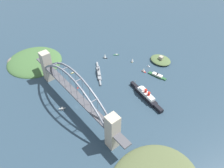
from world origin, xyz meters
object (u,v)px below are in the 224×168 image
(small_boat_4, at_px, (105,56))
(fort_island_mid_harbor, at_px, (161,60))
(small_boat_2, at_px, (78,85))
(naval_cruiser, at_px, (99,73))
(small_boat_1, at_px, (116,124))
(small_boat_3, at_px, (149,66))
(small_boat_0, at_px, (132,60))
(small_boat_6, at_px, (73,73))
(ocean_liner, at_px, (146,96))
(harbor_ferry_steamer, at_px, (157,75))
(seaplane_taxiing_near_bridge, at_px, (62,109))
(small_boat_7, at_px, (144,70))
(harbor_arch_bridge, at_px, (75,93))
(small_boat_5, at_px, (116,55))

(small_boat_4, bearing_deg, fort_island_mid_harbor, 44.58)
(small_boat_2, bearing_deg, naval_cruiser, 97.48)
(naval_cruiser, relative_size, small_boat_1, 6.86)
(fort_island_mid_harbor, distance_m, small_boat_3, 34.62)
(small_boat_1, bearing_deg, fort_island_mid_harbor, 110.94)
(small_boat_0, bearing_deg, naval_cruiser, -99.13)
(small_boat_3, bearing_deg, small_boat_6, -121.48)
(ocean_liner, bearing_deg, harbor_ferry_steamer, 114.81)
(ocean_liner, height_order, small_boat_6, ocean_liner)
(naval_cruiser, relative_size, harbor_ferry_steamer, 1.67)
(small_boat_2, relative_size, small_boat_4, 0.88)
(seaplane_taxiing_near_bridge, xyz_separation_m, small_boat_1, (83.86, 48.95, 1.96))
(naval_cruiser, height_order, small_boat_2, naval_cruiser)
(small_boat_1, height_order, small_boat_7, small_boat_7)
(harbor_ferry_steamer, distance_m, fort_island_mid_harbor, 53.80)
(small_boat_4, bearing_deg, naval_cruiser, -50.41)
(harbor_arch_bridge, distance_m, harbor_ferry_steamer, 175.89)
(small_boat_2, bearing_deg, ocean_liner, 37.28)
(small_boat_6, bearing_deg, small_boat_7, 52.68)
(small_boat_7, bearing_deg, small_boat_3, 104.15)
(harbor_arch_bridge, bearing_deg, small_boat_2, 144.22)
(small_boat_6, bearing_deg, small_boat_1, -6.54)
(seaplane_taxiing_near_bridge, distance_m, small_boat_5, 191.26)
(ocean_liner, relative_size, small_boat_3, 13.13)
(small_boat_7, bearing_deg, ocean_liner, -42.46)
(small_boat_2, relative_size, small_boat_6, 1.16)
(harbor_arch_bridge, height_order, harbor_ferry_steamer, harbor_arch_bridge)
(fort_island_mid_harbor, xyz_separation_m, small_boat_0, (-37.64, -48.99, 1.07))
(ocean_liner, bearing_deg, small_boat_0, 149.16)
(seaplane_taxiing_near_bridge, xyz_separation_m, small_boat_2, (-31.85, 52.69, 2.59))
(harbor_ferry_steamer, distance_m, small_boat_2, 158.51)
(small_boat_3, bearing_deg, harbor_ferry_steamer, -16.74)
(fort_island_mid_harbor, relative_size, small_boat_5, 4.01)
(small_boat_2, bearing_deg, seaplane_taxiing_near_bridge, -58.85)
(small_boat_1, xyz_separation_m, small_boat_4, (-159.45, 102.45, 1.30))
(small_boat_5, bearing_deg, ocean_liner, -19.05)
(harbor_ferry_steamer, relative_size, seaplane_taxiing_near_bridge, 3.56)
(harbor_ferry_steamer, height_order, small_boat_2, small_boat_2)
(small_boat_1, relative_size, small_boat_6, 1.06)
(small_boat_4, height_order, small_boat_7, small_boat_4)
(small_boat_0, height_order, small_boat_3, small_boat_0)
(harbor_ferry_steamer, xyz_separation_m, small_boat_1, (41.90, -144.00, 1.92))
(harbor_ferry_steamer, height_order, seaplane_taxiing_near_bridge, harbor_ferry_steamer)
(fort_island_mid_harbor, bearing_deg, small_boat_1, -69.06)
(small_boat_2, height_order, small_boat_4, small_boat_4)
(small_boat_3, xyz_separation_m, small_boat_7, (5.06, -20.08, 1.49))
(naval_cruiser, xyz_separation_m, small_boat_5, (-29.14, 71.57, -1.88))
(ocean_liner, bearing_deg, small_boat_7, 137.54)
(fort_island_mid_harbor, bearing_deg, small_boat_5, -143.67)
(small_boat_1, xyz_separation_m, small_boat_2, (-115.70, 3.75, 0.63))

